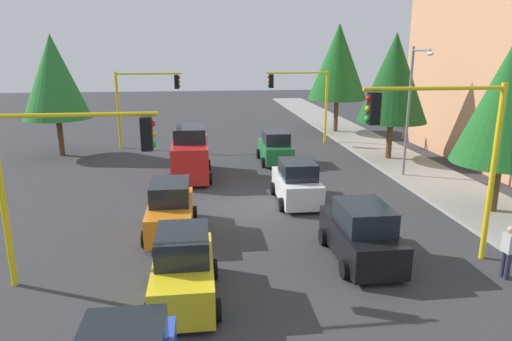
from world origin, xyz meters
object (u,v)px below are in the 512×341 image
(tree_roadside_near, at_px, (506,104))
(delivery_van_red, at_px, (190,154))
(street_lamp_curbside, at_px, (413,99))
(tree_opposite_side, at_px, (54,77))
(traffic_signal_far_right, at_px, (144,94))
(car_yellow, at_px, (183,269))
(car_green, at_px, (275,148))
(traffic_signal_far_left, at_px, (302,92))
(car_black, at_px, (361,234))
(traffic_signal_near_left, at_px, (445,139))
(pedestrian_crossing, at_px, (508,250))
(tree_roadside_mid, at_px, (394,78))
(car_white, at_px, (297,183))
(car_orange, at_px, (171,210))
(traffic_signal_near_right, at_px, (67,163))
(tree_roadside_far, at_px, (338,62))

(tree_roadside_near, relative_size, delivery_van_red, 1.50)
(street_lamp_curbside, relative_size, tree_opposite_side, 0.90)
(tree_opposite_side, xyz_separation_m, delivery_van_red, (6.48, 8.60, -3.84))
(traffic_signal_far_right, xyz_separation_m, tree_roadside_near, (16.00, 16.15, 0.90))
(car_yellow, bearing_deg, car_green, 161.72)
(street_lamp_curbside, height_order, tree_roadside_near, tree_roadside_near)
(traffic_signal_far_left, height_order, car_black, traffic_signal_far_left)
(traffic_signal_near_left, relative_size, tree_opposite_side, 0.75)
(car_black, height_order, pedestrian_crossing, car_black)
(traffic_signal_far_left, height_order, tree_roadside_near, tree_roadside_near)
(car_yellow, bearing_deg, street_lamp_curbside, 133.46)
(tree_opposite_side, xyz_separation_m, tree_roadside_mid, (4.00, 21.00, 0.03))
(tree_roadside_mid, bearing_deg, car_black, -26.01)
(car_white, distance_m, car_orange, 6.29)
(delivery_van_red, bearing_deg, traffic_signal_near_right, -15.64)
(car_black, xyz_separation_m, pedestrian_crossing, (1.81, 4.00, 0.01))
(tree_roadside_mid, relative_size, car_yellow, 2.08)
(tree_roadside_far, height_order, car_orange, tree_roadside_far)
(delivery_van_red, height_order, car_orange, delivery_van_red)
(traffic_signal_far_left, distance_m, tree_roadside_far, 5.92)
(tree_roadside_near, relative_size, car_green, 1.85)
(traffic_signal_near_right, relative_size, car_white, 1.35)
(delivery_van_red, xyz_separation_m, car_green, (-2.82, 5.18, -0.39))
(traffic_signal_near_left, xyz_separation_m, tree_opposite_side, (-18.00, -16.73, 0.99))
(tree_roadside_far, height_order, delivery_van_red, tree_roadside_far)
(tree_roadside_far, bearing_deg, car_green, -34.82)
(traffic_signal_far_left, relative_size, car_white, 1.38)
(tree_roadside_mid, xyz_separation_m, delivery_van_red, (2.48, -12.40, -3.87))
(car_yellow, bearing_deg, pedestrian_crossing, 90.12)
(car_green, distance_m, pedestrian_crossing, 16.37)
(traffic_signal_near_left, relative_size, tree_roadside_near, 0.82)
(street_lamp_curbside, height_order, car_white, street_lamp_curbside)
(tree_roadside_mid, bearing_deg, traffic_signal_far_right, -110.98)
(tree_roadside_far, relative_size, tree_roadside_mid, 1.13)
(traffic_signal_far_left, xyz_separation_m, tree_roadside_far, (-4.00, 3.85, 2.04))
(tree_roadside_far, distance_m, car_orange, 24.44)
(car_green, relative_size, car_yellow, 1.03)
(street_lamp_curbside, xyz_separation_m, car_green, (-4.72, -6.42, -3.45))
(tree_roadside_far, height_order, car_green, tree_roadside_far)
(traffic_signal_near_right, bearing_deg, traffic_signal_near_left, 90.00)
(tree_roadside_mid, bearing_deg, car_white, -45.38)
(street_lamp_curbside, distance_m, tree_roadside_mid, 4.53)
(tree_opposite_side, bearing_deg, car_green, 75.11)
(street_lamp_curbside, height_order, delivery_van_red, street_lamp_curbside)
(traffic_signal_far_right, distance_m, tree_roadside_far, 15.80)
(traffic_signal_far_left, xyz_separation_m, delivery_van_red, (8.48, -8.05, -2.52))
(tree_roadside_mid, xyz_separation_m, car_white, (7.41, -7.50, -4.26))
(traffic_signal_near_left, bearing_deg, tree_opposite_side, -137.10)
(tree_opposite_side, relative_size, car_white, 2.02)
(traffic_signal_near_left, xyz_separation_m, car_orange, (-3.62, -8.78, -3.24))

